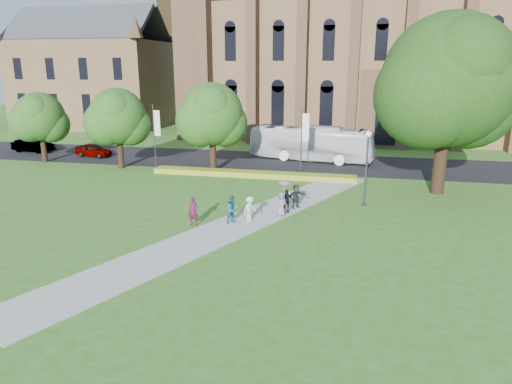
% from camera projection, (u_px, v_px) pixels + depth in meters
% --- Properties ---
extents(ground, '(160.00, 160.00, 0.00)m').
position_uv_depth(ground, '(237.00, 229.00, 27.28)').
color(ground, '#35631D').
rests_on(ground, ground).
extents(road, '(160.00, 10.00, 0.02)m').
position_uv_depth(road, '(286.00, 162.00, 46.11)').
color(road, black).
rests_on(road, ground).
extents(footpath, '(15.58, 28.54, 0.04)m').
position_uv_depth(footpath, '(241.00, 223.00, 28.22)').
color(footpath, '#B2B2A8').
rests_on(footpath, ground).
extents(flower_hedge, '(18.00, 1.40, 0.45)m').
position_uv_depth(flower_hedge, '(252.00, 174.00, 40.06)').
color(flower_hedge, gold).
rests_on(flower_hedge, ground).
extents(cathedral, '(52.60, 18.25, 28.00)m').
position_uv_depth(cathedral, '(387.00, 37.00, 59.17)').
color(cathedral, brown).
rests_on(cathedral, ground).
extents(building_west, '(22.00, 14.00, 18.30)m').
position_uv_depth(building_west, '(94.00, 67.00, 71.32)').
color(building_west, brown).
rests_on(building_west, ground).
extents(streetlamp, '(0.44, 0.44, 5.24)m').
position_uv_depth(streetlamp, '(367.00, 159.00, 30.98)').
color(streetlamp, '#38383D').
rests_on(streetlamp, ground).
extents(large_tree, '(9.60, 9.60, 13.20)m').
position_uv_depth(large_tree, '(449.00, 81.00, 32.74)').
color(large_tree, '#332114').
rests_on(large_tree, ground).
extents(street_tree_0, '(5.20, 5.20, 7.50)m').
position_uv_depth(street_tree_0, '(118.00, 117.00, 42.23)').
color(street_tree_0, '#332114').
rests_on(street_tree_0, ground).
extents(street_tree_1, '(5.60, 5.60, 8.05)m').
position_uv_depth(street_tree_1, '(212.00, 114.00, 40.76)').
color(street_tree_1, '#332114').
rests_on(street_tree_1, ground).
extents(street_tree_2, '(4.80, 4.80, 6.95)m').
position_uv_depth(street_tree_2, '(40.00, 117.00, 45.10)').
color(street_tree_2, '#332114').
rests_on(street_tree_2, ground).
extents(banner_pole_0, '(0.70, 0.10, 6.00)m').
position_uv_depth(banner_pole_0, '(303.00, 136.00, 40.25)').
color(banner_pole_0, '#38383D').
rests_on(banner_pole_0, ground).
extents(banner_pole_1, '(0.70, 0.10, 6.00)m').
position_uv_depth(banner_pole_1, '(155.00, 132.00, 43.12)').
color(banner_pole_1, '#38383D').
rests_on(banner_pole_1, ground).
extents(tour_coach, '(12.89, 5.33, 3.50)m').
position_uv_depth(tour_coach, '(311.00, 143.00, 46.45)').
color(tour_coach, silver).
rests_on(tour_coach, road).
extents(car_0, '(4.21, 2.20, 1.37)m').
position_uv_depth(car_0, '(94.00, 150.00, 48.75)').
color(car_0, gray).
rests_on(car_0, road).
extents(car_1, '(4.77, 1.99, 1.53)m').
position_uv_depth(car_1, '(33.00, 145.00, 51.31)').
color(car_1, gray).
rests_on(car_1, road).
extents(car_2, '(4.65, 2.57, 1.28)m').
position_uv_depth(car_2, '(37.00, 144.00, 52.73)').
color(car_2, gray).
rests_on(car_2, road).
extents(pedestrian_0, '(0.66, 0.46, 1.75)m').
position_uv_depth(pedestrian_0, '(193.00, 211.00, 27.64)').
color(pedestrian_0, '#4F122F').
rests_on(pedestrian_0, footpath).
extents(pedestrian_1, '(1.06, 1.09, 1.76)m').
position_uv_depth(pedestrian_1, '(233.00, 209.00, 27.95)').
color(pedestrian_1, '#165C71').
rests_on(pedestrian_1, footpath).
extents(pedestrian_2, '(1.07, 1.20, 1.61)m').
position_uv_depth(pedestrian_2, '(250.00, 209.00, 28.26)').
color(pedestrian_2, silver).
rests_on(pedestrian_2, footpath).
extents(pedestrian_3, '(0.98, 0.59, 1.56)m').
position_uv_depth(pedestrian_3, '(286.00, 201.00, 30.04)').
color(pedestrian_3, black).
rests_on(pedestrian_3, footpath).
extents(pedestrian_4, '(0.91, 0.82, 1.56)m').
position_uv_depth(pedestrian_4, '(282.00, 204.00, 29.32)').
color(pedestrian_4, slate).
rests_on(pedestrian_4, footpath).
extents(pedestrian_5, '(1.42, 1.42, 1.64)m').
position_uv_depth(pedestrian_5, '(296.00, 196.00, 30.96)').
color(pedestrian_5, '#25252C').
rests_on(pedestrian_5, footpath).
extents(parasol, '(0.89, 0.89, 0.71)m').
position_uv_depth(parasol, '(285.00, 187.00, 29.08)').
color(parasol, '#C18891').
rests_on(parasol, pedestrian_4).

